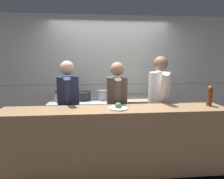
% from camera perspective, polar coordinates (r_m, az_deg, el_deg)
% --- Properties ---
extents(ground_plane, '(14.00, 14.00, 0.00)m').
position_cam_1_polar(ground_plane, '(3.03, 1.33, -24.10)').
color(ground_plane, '#4C4742').
extents(wall_back_tiled, '(8.00, 0.06, 2.60)m').
position_cam_1_polar(wall_back_tiled, '(3.86, -0.70, 3.99)').
color(wall_back_tiled, silver).
rests_on(wall_back_tiled, ground_plane).
extents(oven_range, '(1.19, 0.71, 0.89)m').
position_cam_1_polar(oven_range, '(3.66, -9.93, -10.21)').
color(oven_range, maroon).
rests_on(oven_range, ground_plane).
extents(prep_counter, '(1.08, 0.65, 0.91)m').
position_cam_1_polar(prep_counter, '(3.74, 8.61, -9.63)').
color(prep_counter, gray).
rests_on(prep_counter, ground_plane).
extents(pass_counter, '(3.08, 0.45, 1.03)m').
position_cam_1_polar(pass_counter, '(2.57, 0.91, -17.47)').
color(pass_counter, '#93704C').
rests_on(pass_counter, ground_plane).
extents(stock_pot, '(0.30, 0.30, 0.19)m').
position_cam_1_polar(stock_pot, '(3.51, -15.99, -2.05)').
color(stock_pot, '#B7BABF').
rests_on(stock_pot, oven_range).
extents(sauce_pot, '(0.33, 0.33, 0.16)m').
position_cam_1_polar(sauce_pot, '(3.55, -9.45, -1.94)').
color(sauce_pot, '#2D2D33').
rests_on(sauce_pot, oven_range).
extents(braising_pot, '(0.24, 0.24, 0.20)m').
position_cam_1_polar(braising_pot, '(3.51, -3.15, -1.61)').
color(braising_pot, '#B7BABF').
rests_on(braising_pot, oven_range).
extents(chefs_knife, '(0.33, 0.06, 0.02)m').
position_cam_1_polar(chefs_knife, '(3.43, 4.08, -3.18)').
color(chefs_knife, '#B7BABF').
rests_on(chefs_knife, prep_counter).
extents(plated_dish_main, '(0.26, 0.26, 0.09)m').
position_cam_1_polar(plated_dish_main, '(2.36, 2.09, -5.79)').
color(plated_dish_main, white).
rests_on(plated_dish_main, pass_counter).
extents(pepper_mill, '(0.08, 0.08, 0.29)m').
position_cam_1_polar(pepper_mill, '(2.84, 29.30, -1.70)').
color(pepper_mill, brown).
rests_on(pepper_mill, pass_counter).
extents(chef_head_cook, '(0.38, 0.73, 1.67)m').
position_cam_1_polar(chef_head_cook, '(2.90, -13.94, -5.67)').
color(chef_head_cook, black).
rests_on(chef_head_cook, ground_plane).
extents(chef_sous, '(0.36, 0.72, 1.65)m').
position_cam_1_polar(chef_sous, '(2.88, 1.64, -5.77)').
color(chef_sous, black).
rests_on(chef_sous, ground_plane).
extents(chef_line, '(0.39, 0.76, 1.74)m').
position_cam_1_polar(chef_line, '(3.01, 15.01, -4.42)').
color(chef_line, black).
rests_on(chef_line, ground_plane).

